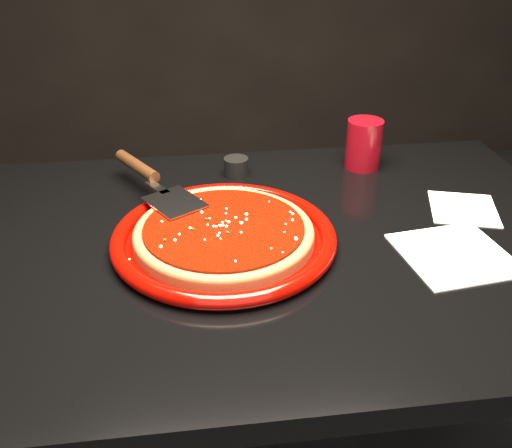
{
  "coord_description": "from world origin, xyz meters",
  "views": [
    {
      "loc": [
        -0.13,
        -0.85,
        1.28
      ],
      "look_at": [
        -0.01,
        0.02,
        0.77
      ],
      "focal_mm": 40.0,
      "sensor_mm": 36.0,
      "label": 1
    }
  ],
  "objects": [
    {
      "name": "parmesan_dusting",
      "position": [
        -0.07,
        -0.01,
        0.79
      ],
      "size": [
        0.27,
        0.27,
        0.01
      ],
      "primitive_type": null,
      "color": "beige",
      "rests_on": "plate"
    },
    {
      "name": "pizza_crust",
      "position": [
        -0.07,
        -0.01,
        0.77
      ],
      "size": [
        0.32,
        0.32,
        0.02
      ],
      "primitive_type": "cylinder",
      "rotation": [
        0.0,
        0.0,
        -0.0
      ],
      "color": "brown",
      "rests_on": "plate"
    },
    {
      "name": "pizza_sauce",
      "position": [
        -0.07,
        -0.01,
        0.78
      ],
      "size": [
        0.28,
        0.28,
        0.01
      ],
      "primitive_type": "cylinder",
      "rotation": [
        0.0,
        0.0,
        -0.0
      ],
      "color": "#660D01",
      "rests_on": "plate"
    },
    {
      "name": "table",
      "position": [
        0.0,
        0.0,
        0.38
      ],
      "size": [
        1.2,
        0.8,
        0.75
      ],
      "primitive_type": "cube",
      "color": "black",
      "rests_on": "floor"
    },
    {
      "name": "basil_flecks",
      "position": [
        -0.07,
        -0.01,
        0.79
      ],
      "size": [
        0.25,
        0.25,
        0.0
      ],
      "primitive_type": null,
      "color": "black",
      "rests_on": "plate"
    },
    {
      "name": "pizza_server",
      "position": [
        -0.19,
        0.17,
        0.8
      ],
      "size": [
        0.27,
        0.36,
        0.03
      ],
      "primitive_type": null,
      "rotation": [
        0.0,
        0.0,
        0.55
      ],
      "color": "silver",
      "rests_on": "plate"
    },
    {
      "name": "pizza_crust_rim",
      "position": [
        -0.07,
        -0.01,
        0.78
      ],
      "size": [
        0.32,
        0.32,
        0.02
      ],
      "primitive_type": "torus",
      "rotation": [
        0.0,
        0.0,
        -0.0
      ],
      "color": "brown",
      "rests_on": "plate"
    },
    {
      "name": "ramekin",
      "position": [
        -0.02,
        0.27,
        0.77
      ],
      "size": [
        0.06,
        0.06,
        0.04
      ],
      "primitive_type": "cylinder",
      "rotation": [
        0.0,
        0.0,
        0.18
      ],
      "color": "black",
      "rests_on": "table"
    },
    {
      "name": "cup",
      "position": [
        0.26,
        0.28,
        0.8
      ],
      "size": [
        0.1,
        0.1,
        0.11
      ],
      "primitive_type": "cylinder",
      "rotation": [
        0.0,
        0.0,
        0.29
      ],
      "color": "maroon",
      "rests_on": "table"
    },
    {
      "name": "napkin_a",
      "position": [
        0.31,
        -0.09,
        0.75
      ],
      "size": [
        0.2,
        0.2,
        0.0
      ],
      "primitive_type": "cube",
      "rotation": [
        0.0,
        0.0,
        0.13
      ],
      "color": "silver",
      "rests_on": "table"
    },
    {
      "name": "napkin_b",
      "position": [
        0.4,
        0.06,
        0.75
      ],
      "size": [
        0.16,
        0.16,
        0.0
      ],
      "primitive_type": "cube",
      "rotation": [
        0.0,
        0.0,
        -0.3
      ],
      "color": "silver",
      "rests_on": "table"
    },
    {
      "name": "plate",
      "position": [
        -0.07,
        -0.01,
        0.76
      ],
      "size": [
        0.39,
        0.39,
        0.03
      ],
      "primitive_type": "cylinder",
      "rotation": [
        0.0,
        0.0,
        -0.0
      ],
      "color": "#6D0401",
      "rests_on": "table"
    }
  ]
}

